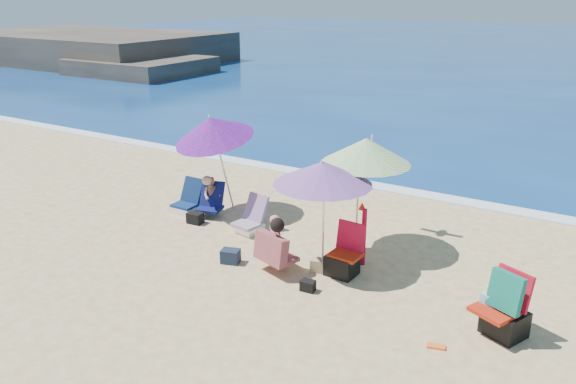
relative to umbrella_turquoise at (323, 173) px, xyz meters
The scene contains 19 objects.
ground 1.92m from the umbrella_turquoise, 131.61° to the right, with size 120.00×120.00×0.00m.
sea 44.38m from the umbrella_turquoise, 90.75° to the left, with size 120.00×80.00×0.12m.
foam 4.79m from the umbrella_turquoise, 97.48° to the left, with size 120.00×0.50×0.04m.
headland 33.79m from the umbrella_turquoise, 145.61° to the left, with size 20.50×11.50×2.60m.
umbrella_turquoise is the anchor object (origin of this frame).
umbrella_striped 1.08m from the umbrella_turquoise, 72.56° to the left, with size 2.11×2.11×2.16m.
umbrella_blue 3.29m from the umbrella_turquoise, 161.93° to the left, with size 2.02×2.07×2.30m.
furled_umbrella 1.29m from the umbrella_turquoise, 34.40° to the left, with size 0.19×0.15×1.15m.
chair_navy 4.06m from the umbrella_turquoise, 168.64° to the left, with size 0.53×0.64×0.72m.
chair_rainbow 2.53m from the umbrella_turquoise, 162.81° to the left, with size 0.62×0.74×0.71m.
camp_chair_left 1.52m from the umbrella_turquoise, 10.69° to the right, with size 0.58×0.54×0.88m.
camp_chair_right 3.49m from the umbrella_turquoise, 10.41° to the right, with size 0.82×0.80×1.00m.
person_center 1.47m from the umbrella_turquoise, 135.13° to the right, with size 0.73×0.76×1.01m.
person_left 3.51m from the umbrella_turquoise, 163.73° to the left, with size 0.63×0.67×0.93m.
bag_navy_a 2.25m from the umbrella_turquoise, 152.45° to the right, with size 0.37×0.31×0.25m.
bag_black_a 3.53m from the umbrella_turquoise, behind, with size 0.33×0.25×0.23m.
bag_tan 1.61m from the umbrella_turquoise, 71.49° to the right, with size 0.31×0.25×0.23m.
bag_black_b 1.87m from the umbrella_turquoise, 74.96° to the right, with size 0.24×0.18×0.18m.
orange_item 3.29m from the umbrella_turquoise, 28.62° to the right, with size 0.27×0.17×0.03m.
Camera 1 is at (4.72, -7.30, 4.55)m, focal length 35.30 mm.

